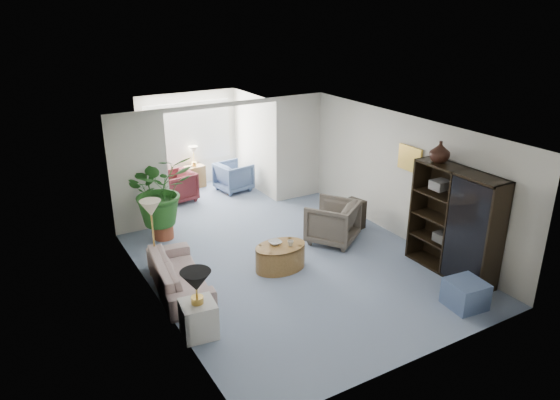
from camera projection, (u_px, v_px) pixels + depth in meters
floor at (297, 267)px, 9.36m from camera, size 6.00×6.00×0.00m
sunroom_floor at (208, 197)px, 12.67m from camera, size 2.60×2.60×0.00m
back_pier_left at (139, 173)px, 10.44m from camera, size 1.20×0.12×2.50m
back_pier_right at (298, 148)px, 12.22m from camera, size 1.20×0.12×2.50m
back_header at (223, 105)px, 10.90m from camera, size 2.60×0.12×0.10m
window_pane at (189, 132)px, 13.03m from camera, size 2.20×0.02×1.50m
window_blinds at (189, 132)px, 13.01m from camera, size 2.20×0.02×1.50m
framed_picture at (410, 159)px, 9.82m from camera, size 0.04×0.50×0.40m
sofa at (179, 274)px, 8.56m from camera, size 0.98×1.99×0.56m
end_table at (198, 319)px, 7.38m from camera, size 0.54×0.54×0.53m
table_lamp at (196, 281)px, 7.16m from camera, size 0.44×0.44×0.30m
floor_lamp at (151, 208)px, 8.67m from camera, size 0.36×0.36×0.28m
coffee_table at (280, 257)px, 9.24m from camera, size 0.96×0.96×0.45m
coffee_bowl at (275, 243)px, 9.21m from camera, size 0.23×0.23×0.06m
coffee_cup at (291, 243)px, 9.13m from camera, size 0.11×0.11×0.10m
wingback_chair at (332, 222)px, 10.22m from camera, size 1.26×1.26×0.84m
side_table_dark at (351, 215)px, 10.83m from camera, size 0.59×0.52×0.61m
entertainment_cabinet at (454, 223)px, 8.85m from camera, size 0.46×1.72×1.91m
cabinet_urn at (440, 152)px, 8.84m from camera, size 0.35×0.35×0.37m
ottoman at (465, 294)px, 8.09m from camera, size 0.60×0.60×0.44m
plant_pot at (164, 231)px, 10.45m from camera, size 0.40×0.40×0.32m
house_plant at (160, 190)px, 10.14m from camera, size 1.30×1.12×1.44m
sunroom_chair_blue at (234, 177)px, 13.01m from camera, size 0.91×0.89×0.72m
sunroom_chair_maroon at (177, 187)px, 12.30m from camera, size 0.91×0.89×0.73m
sunroom_table at (195, 176)px, 13.29m from camera, size 0.51×0.43×0.56m
shelf_clutter at (455, 223)px, 8.76m from camera, size 0.30×1.12×1.06m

